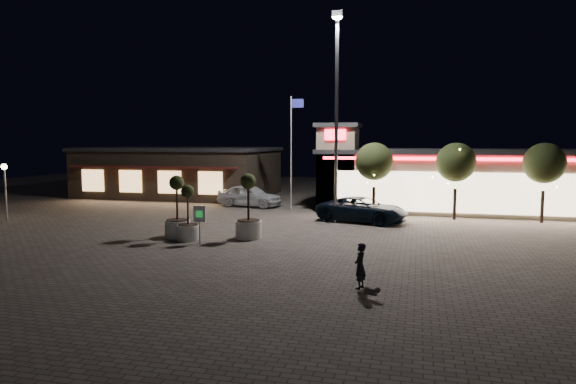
% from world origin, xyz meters
% --- Properties ---
extents(ground, '(90.00, 90.00, 0.00)m').
position_xyz_m(ground, '(0.00, 0.00, 0.00)').
color(ground, '#6D6158').
rests_on(ground, ground).
extents(retail_building, '(20.40, 8.40, 6.10)m').
position_xyz_m(retail_building, '(9.51, 15.82, 2.21)').
color(retail_building, tan).
rests_on(retail_building, ground).
extents(restaurant_building, '(16.40, 11.00, 4.30)m').
position_xyz_m(restaurant_building, '(-14.00, 19.97, 2.16)').
color(restaurant_building, '#382D23').
rests_on(restaurant_building, ground).
extents(floodlight_pole, '(0.60, 0.40, 12.38)m').
position_xyz_m(floodlight_pole, '(2.00, 8.00, 7.02)').
color(floodlight_pole, gray).
rests_on(floodlight_pole, ground).
extents(flagpole, '(0.95, 0.10, 8.00)m').
position_xyz_m(flagpole, '(-1.90, 13.00, 4.74)').
color(flagpole, white).
rests_on(flagpole, ground).
extents(lamp_post_west, '(0.36, 0.36, 3.48)m').
position_xyz_m(lamp_post_west, '(-18.00, 4.00, 2.46)').
color(lamp_post_west, gray).
rests_on(lamp_post_west, ground).
extents(string_tree_a, '(2.42, 2.42, 4.79)m').
position_xyz_m(string_tree_a, '(4.00, 11.00, 3.56)').
color(string_tree_a, '#332319').
rests_on(string_tree_a, ground).
extents(string_tree_b, '(2.42, 2.42, 4.79)m').
position_xyz_m(string_tree_b, '(9.00, 11.00, 3.56)').
color(string_tree_b, '#332319').
rests_on(string_tree_b, ground).
extents(string_tree_c, '(2.42, 2.42, 4.79)m').
position_xyz_m(string_tree_c, '(14.00, 11.00, 3.56)').
color(string_tree_c, '#332319').
rests_on(string_tree_c, ground).
extents(pickup_truck, '(5.93, 3.89, 1.51)m').
position_xyz_m(pickup_truck, '(3.54, 8.62, 0.76)').
color(pickup_truck, black).
rests_on(pickup_truck, ground).
extents(white_sedan, '(5.11, 2.75, 1.65)m').
position_xyz_m(white_sedan, '(-5.39, 13.80, 0.83)').
color(white_sedan, silver).
rests_on(white_sedan, ground).
extents(pedestrian, '(0.50, 0.63, 1.53)m').
position_xyz_m(pedestrian, '(4.97, -5.50, 0.77)').
color(pedestrian, black).
rests_on(pedestrian, ground).
extents(dog, '(0.50, 0.29, 0.27)m').
position_xyz_m(dog, '(5.50, -6.58, 0.27)').
color(dog, '#59514C').
rests_on(dog, ground).
extents(planter_left, '(1.29, 1.29, 3.16)m').
position_xyz_m(planter_left, '(-5.09, 1.40, 0.98)').
color(planter_left, silver).
rests_on(planter_left, ground).
extents(planter_mid, '(1.12, 1.12, 2.75)m').
position_xyz_m(planter_mid, '(-4.22, 0.81, 0.85)').
color(planter_mid, silver).
rests_on(planter_mid, ground).
extents(planter_right, '(1.33, 1.33, 3.27)m').
position_xyz_m(planter_right, '(-1.47, 1.98, 1.01)').
color(planter_right, silver).
rests_on(planter_right, ground).
extents(valet_sign, '(0.60, 0.10, 1.82)m').
position_xyz_m(valet_sign, '(-3.31, 0.15, 1.27)').
color(valet_sign, gray).
rests_on(valet_sign, ground).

